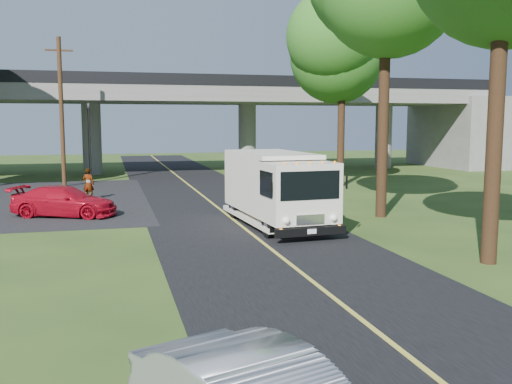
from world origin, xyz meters
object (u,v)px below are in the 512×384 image
object	(u,v)px
traffic_signal	(89,134)
step_van	(276,187)
red_sedan	(64,201)
pedestrian	(88,184)
utility_pole	(61,111)
tree_right_far	(347,49)

from	to	relation	value
traffic_signal	step_van	world-z (taller)	traffic_signal
red_sedan	pedestrian	bearing A→B (deg)	12.72
step_van	utility_pole	bearing A→B (deg)	115.05
utility_pole	tree_right_far	distance (m)	17.61
tree_right_far	red_sedan	bearing A→B (deg)	-154.95
utility_pole	pedestrian	distance (m)	7.73
red_sedan	tree_right_far	bearing A→B (deg)	-42.98
traffic_signal	step_van	distance (m)	19.45
traffic_signal	step_van	size ratio (longest dim) A/B	0.76
tree_right_far	pedestrian	world-z (taller)	tree_right_far
step_van	pedestrian	world-z (taller)	step_van
traffic_signal	utility_pole	distance (m)	2.86
step_van	pedestrian	size ratio (longest dim) A/B	4.17
step_van	red_sedan	bearing A→B (deg)	147.56
utility_pole	tree_right_far	xyz separation A→B (m)	(16.71, -4.16, 3.71)
traffic_signal	utility_pole	size ratio (longest dim) A/B	0.58
step_van	pedestrian	bearing A→B (deg)	123.50
traffic_signal	tree_right_far	world-z (taller)	tree_right_far
tree_right_far	step_van	size ratio (longest dim) A/B	1.61
tree_right_far	utility_pole	bearing A→B (deg)	166.00
tree_right_far	pedestrian	size ratio (longest dim) A/B	6.71
traffic_signal	utility_pole	xyz separation A→B (m)	(-1.50, -2.00, 1.40)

